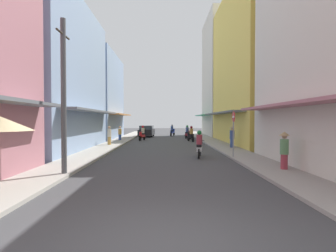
{
  "coord_description": "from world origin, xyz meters",
  "views": [
    {
      "loc": [
        -0.0,
        -4.55,
        2.18
      ],
      "look_at": [
        0.21,
        15.82,
        1.71
      ],
      "focal_mm": 28.28,
      "sensor_mm": 36.0,
      "label": 1
    }
  ],
  "objects_px": {
    "motorbike_white": "(199,145)",
    "pedestrian_far": "(120,134)",
    "street_sign_no_entry": "(234,128)",
    "utility_pole": "(64,96)",
    "motorbike_red": "(142,134)",
    "pedestrian_midway": "(232,136)",
    "pedestrian_foreground": "(284,149)",
    "pedestrian_crossing": "(109,136)",
    "parked_car": "(147,131)",
    "motorbike_maroon": "(188,133)",
    "motorbike_black": "(191,135)",
    "motorbike_blue": "(172,131)"
  },
  "relations": [
    {
      "from": "motorbike_red",
      "to": "motorbike_white",
      "type": "xyz_separation_m",
      "value": [
        4.41,
        -12.65,
        0.0
      ]
    },
    {
      "from": "motorbike_red",
      "to": "pedestrian_foreground",
      "type": "xyz_separation_m",
      "value": [
        7.4,
        -16.96,
        0.25
      ]
    },
    {
      "from": "pedestrian_midway",
      "to": "pedestrian_far",
      "type": "bearing_deg",
      "value": 142.81
    },
    {
      "from": "utility_pole",
      "to": "pedestrian_crossing",
      "type": "bearing_deg",
      "value": 93.68
    },
    {
      "from": "motorbike_white",
      "to": "street_sign_no_entry",
      "type": "distance_m",
      "value": 2.17
    },
    {
      "from": "motorbike_blue",
      "to": "motorbike_maroon",
      "type": "relative_size",
      "value": 0.98
    },
    {
      "from": "utility_pole",
      "to": "pedestrian_midway",
      "type": "bearing_deg",
      "value": 46.9
    },
    {
      "from": "motorbike_red",
      "to": "pedestrian_midway",
      "type": "bearing_deg",
      "value": -47.91
    },
    {
      "from": "parked_car",
      "to": "pedestrian_crossing",
      "type": "bearing_deg",
      "value": -100.48
    },
    {
      "from": "motorbike_blue",
      "to": "motorbike_maroon",
      "type": "height_order",
      "value": "same"
    },
    {
      "from": "motorbike_white",
      "to": "motorbike_maroon",
      "type": "bearing_deg",
      "value": 87.72
    },
    {
      "from": "motorbike_blue",
      "to": "street_sign_no_entry",
      "type": "xyz_separation_m",
      "value": [
        2.83,
        -20.86,
        1.01
      ]
    },
    {
      "from": "pedestrian_midway",
      "to": "pedestrian_foreground",
      "type": "xyz_separation_m",
      "value": [
        -0.03,
        -8.74,
        -0.01
      ]
    },
    {
      "from": "pedestrian_midway",
      "to": "pedestrian_crossing",
      "type": "relative_size",
      "value": 1.03
    },
    {
      "from": "motorbike_blue",
      "to": "street_sign_no_entry",
      "type": "bearing_deg",
      "value": -82.27
    },
    {
      "from": "motorbike_white",
      "to": "street_sign_no_entry",
      "type": "relative_size",
      "value": 0.68
    },
    {
      "from": "motorbike_red",
      "to": "pedestrian_crossing",
      "type": "relative_size",
      "value": 1.06
    },
    {
      "from": "motorbike_black",
      "to": "motorbike_red",
      "type": "relative_size",
      "value": 1.0
    },
    {
      "from": "pedestrian_far",
      "to": "utility_pole",
      "type": "bearing_deg",
      "value": -87.47
    },
    {
      "from": "pedestrian_midway",
      "to": "utility_pole",
      "type": "distance_m",
      "value": 13.2
    },
    {
      "from": "pedestrian_far",
      "to": "utility_pole",
      "type": "relative_size",
      "value": 0.25
    },
    {
      "from": "motorbike_red",
      "to": "street_sign_no_entry",
      "type": "relative_size",
      "value": 0.67
    },
    {
      "from": "motorbike_blue",
      "to": "motorbike_black",
      "type": "bearing_deg",
      "value": -80.2
    },
    {
      "from": "pedestrian_midway",
      "to": "pedestrian_crossing",
      "type": "height_order",
      "value": "pedestrian_midway"
    },
    {
      "from": "pedestrian_crossing",
      "to": "utility_pole",
      "type": "height_order",
      "value": "utility_pole"
    },
    {
      "from": "pedestrian_foreground",
      "to": "utility_pole",
      "type": "distance_m",
      "value": 9.16
    },
    {
      "from": "motorbike_white",
      "to": "utility_pole",
      "type": "height_order",
      "value": "utility_pole"
    },
    {
      "from": "motorbike_maroon",
      "to": "utility_pole",
      "type": "height_order",
      "value": "utility_pole"
    },
    {
      "from": "pedestrian_foreground",
      "to": "motorbike_red",
      "type": "bearing_deg",
      "value": 113.56
    },
    {
      "from": "motorbike_white",
      "to": "pedestrian_far",
      "type": "distance_m",
      "value": 13.48
    },
    {
      "from": "pedestrian_foreground",
      "to": "motorbike_blue",
      "type": "bearing_deg",
      "value": 99.27
    },
    {
      "from": "motorbike_maroon",
      "to": "pedestrian_far",
      "type": "height_order",
      "value": "motorbike_maroon"
    },
    {
      "from": "motorbike_blue",
      "to": "pedestrian_midway",
      "type": "height_order",
      "value": "pedestrian_midway"
    },
    {
      "from": "motorbike_red",
      "to": "pedestrian_far",
      "type": "bearing_deg",
      "value": -157.7
    },
    {
      "from": "motorbike_maroon",
      "to": "motorbike_blue",
      "type": "bearing_deg",
      "value": 106.43
    },
    {
      "from": "pedestrian_crossing",
      "to": "motorbike_black",
      "type": "bearing_deg",
      "value": 31.38
    },
    {
      "from": "motorbike_white",
      "to": "pedestrian_far",
      "type": "bearing_deg",
      "value": 119.43
    },
    {
      "from": "motorbike_red",
      "to": "motorbike_maroon",
      "type": "bearing_deg",
      "value": 23.16
    },
    {
      "from": "parked_car",
      "to": "pedestrian_foreground",
      "type": "distance_m",
      "value": 24.33
    },
    {
      "from": "motorbike_white",
      "to": "motorbike_blue",
      "type": "bearing_deg",
      "value": 92.89
    },
    {
      "from": "pedestrian_crossing",
      "to": "motorbike_white",
      "type": "bearing_deg",
      "value": -45.19
    },
    {
      "from": "pedestrian_far",
      "to": "utility_pole",
      "type": "height_order",
      "value": "utility_pole"
    },
    {
      "from": "motorbike_black",
      "to": "motorbike_white",
      "type": "xyz_separation_m",
      "value": [
        -0.56,
        -11.07,
        0.0
      ]
    },
    {
      "from": "pedestrian_crossing",
      "to": "motorbike_maroon",
      "type": "bearing_deg",
      "value": 48.28
    },
    {
      "from": "motorbike_black",
      "to": "pedestrian_foreground",
      "type": "height_order",
      "value": "pedestrian_foreground"
    },
    {
      "from": "parked_car",
      "to": "pedestrian_far",
      "type": "relative_size",
      "value": 2.72
    },
    {
      "from": "motorbike_black",
      "to": "motorbike_white",
      "type": "bearing_deg",
      "value": -92.91
    },
    {
      "from": "pedestrian_crossing",
      "to": "motorbike_blue",
      "type": "bearing_deg",
      "value": 67.5
    },
    {
      "from": "motorbike_blue",
      "to": "motorbike_white",
      "type": "relative_size",
      "value": 0.96
    },
    {
      "from": "pedestrian_midway",
      "to": "utility_pole",
      "type": "relative_size",
      "value": 0.28
    }
  ]
}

